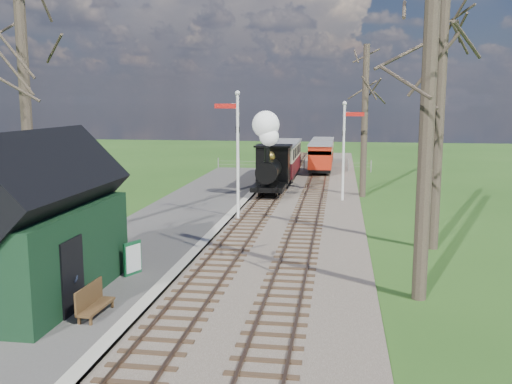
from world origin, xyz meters
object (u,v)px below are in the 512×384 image
at_px(semaphore_near, 236,146).
at_px(sign_board, 133,258).
at_px(person, 71,284).
at_px(red_carriage_b, 323,151).
at_px(coach, 281,159).
at_px(semaphore_far, 345,144).
at_px(bench, 92,301).
at_px(station_shed, 36,226).
at_px(locomotive, 271,159).
at_px(red_carriage_a, 321,157).

height_order(semaphore_near, sign_board, semaphore_near).
bearing_deg(person, sign_board, 6.45).
distance_m(red_carriage_b, sign_board, 33.66).
distance_m(coach, person, 26.42).
bearing_deg(coach, semaphore_near, -93.31).
height_order(semaphore_far, bench, semaphore_far).
relative_size(red_carriage_b, bench, 3.11).
bearing_deg(sign_board, station_shed, -127.62).
xyz_separation_m(station_shed, semaphore_near, (3.53, 12.00, 1.35)).
xyz_separation_m(semaphore_near, semaphore_far, (5.14, 6.00, -0.27)).
distance_m(semaphore_near, coach, 13.46).
height_order(coach, bench, coach).
relative_size(red_carriage_b, sign_board, 4.24).
bearing_deg(locomotive, sign_board, -98.18).
distance_m(semaphore_far, coach, 8.67).
bearing_deg(bench, semaphore_far, 71.02).
distance_m(red_carriage_a, person, 31.65).
height_order(semaphore_near, semaphore_far, semaphore_near).
bearing_deg(person, station_shed, 70.02).
bearing_deg(red_carriage_a, station_shed, -102.86).
bearing_deg(station_shed, bench, -28.35).
relative_size(red_carriage_a, red_carriage_b, 1.00).
xyz_separation_m(coach, red_carriage_a, (2.60, 4.91, -0.30)).
xyz_separation_m(station_shed, semaphore_far, (8.67, 18.00, 1.08)).
height_order(station_shed, semaphore_far, semaphore_far).
relative_size(locomotive, bench, 3.38).
distance_m(sign_board, person, 3.42).
relative_size(semaphore_near, red_carriage_b, 1.36).
xyz_separation_m(semaphore_near, locomotive, (0.76, 7.23, -1.34)).
height_order(station_shed, sign_board, station_shed).
relative_size(coach, sign_board, 7.39).
bearing_deg(sign_board, semaphore_far, 66.41).
bearing_deg(semaphore_far, bench, -108.98).
bearing_deg(red_carriage_a, red_carriage_b, 90.00).
distance_m(station_shed, person, 2.16).
bearing_deg(semaphore_far, station_shed, -115.72).
bearing_deg(sign_board, red_carriage_b, 81.41).
bearing_deg(locomotive, red_carriage_b, 80.99).
xyz_separation_m(semaphore_near, bench, (-1.44, -13.13, -3.03)).
height_order(coach, sign_board, coach).
distance_m(coach, bench, 26.54).
distance_m(red_carriage_a, sign_board, 28.24).
distance_m(locomotive, red_carriage_b, 16.71).
xyz_separation_m(red_carriage_b, bench, (-4.80, -36.84, -0.77)).
bearing_deg(semaphore_far, person, -110.91).
xyz_separation_m(semaphore_far, red_carriage_a, (-1.77, 12.21, -1.99)).
distance_m(semaphore_near, bench, 13.55).
relative_size(coach, bench, 5.41).
relative_size(bench, person, 0.96).
height_order(red_carriage_a, bench, red_carriage_a).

